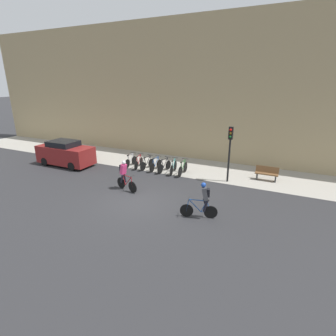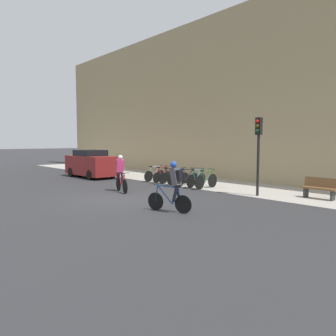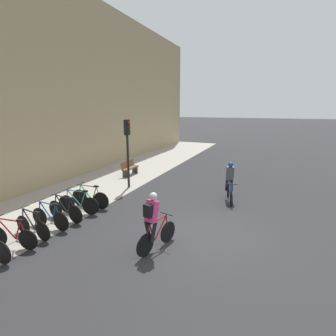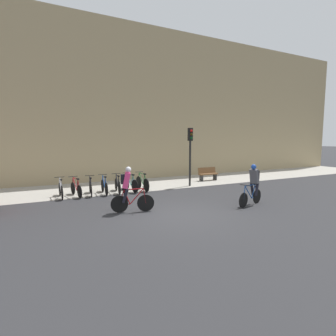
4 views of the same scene
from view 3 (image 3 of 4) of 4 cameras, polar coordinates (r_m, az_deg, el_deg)
name	(u,v)px [view 3 (image 3 of 4)]	position (r m, az deg, el deg)	size (l,w,h in m)	color
ground	(205,234)	(8.91, 7.96, -14.14)	(200.00, 200.00, 0.00)	#2B2B2D
kerb_strip	(50,205)	(12.28, -24.38, -7.41)	(44.00, 4.50, 0.01)	#A39E93
cyclist_pink	(153,221)	(7.52, -3.27, -11.37)	(1.62, 0.61, 1.77)	black
cyclist_grey	(230,180)	(11.85, 13.31, -2.51)	(1.68, 0.64, 1.75)	black
parked_bike_1	(13,236)	(9.14, -30.75, -12.56)	(0.48, 1.65, 0.95)	black
parked_bike_2	(33,226)	(9.51, -27.38, -11.16)	(0.46, 1.61, 0.95)	black
parked_bike_3	(50,217)	(9.92, -24.29, -9.79)	(0.46, 1.65, 0.96)	black
parked_bike_4	(65,210)	(10.37, -21.48, -8.53)	(0.46, 1.72, 0.97)	black
parked_bike_5	(78,203)	(10.83, -18.92, -7.32)	(0.46, 1.72, 0.99)	black
parked_bike_6	(90,198)	(11.33, -16.59, -6.24)	(0.46, 1.77, 0.99)	black
traffic_light_pole	(128,141)	(13.30, -8.80, 5.81)	(0.26, 0.30, 3.47)	black
bench	(130,168)	(16.14, -8.38, 0.06)	(1.40, 0.44, 0.89)	brown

